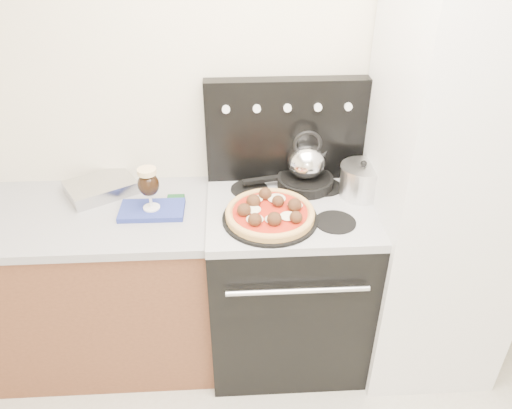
{
  "coord_description": "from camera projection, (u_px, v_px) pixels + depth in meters",
  "views": [
    {
      "loc": [
        -0.18,
        -0.73,
        2.16
      ],
      "look_at": [
        -0.08,
        1.05,
        1.01
      ],
      "focal_mm": 35.0,
      "sensor_mm": 36.0,
      "label": 1
    }
  ],
  "objects": [
    {
      "name": "backguard",
      "position": [
        285.0,
        130.0,
        2.38
      ],
      "size": [
        0.76,
        0.08,
        0.5
      ],
      "primitive_type": "cube",
      "color": "black",
      "rests_on": "cooktop"
    },
    {
      "name": "countertop",
      "position": [
        48.0,
        217.0,
        2.27
      ],
      "size": [
        1.48,
        0.63,
        0.04
      ],
      "primitive_type": "cube",
      "color": "#9A9AA0",
      "rests_on": "base_cabinet"
    },
    {
      "name": "stock_pot",
      "position": [
        361.0,
        182.0,
        2.32
      ],
      "size": [
        0.24,
        0.24,
        0.14
      ],
      "primitive_type": "cylinder",
      "rotation": [
        0.0,
        0.0,
        -0.24
      ],
      "color": "silver",
      "rests_on": "cooktop"
    },
    {
      "name": "foil_sheet",
      "position": [
        101.0,
        187.0,
        2.4
      ],
      "size": [
        0.38,
        0.35,
        0.06
      ],
      "primitive_type": "cube",
      "rotation": [
        0.0,
        0.0,
        0.54
      ],
      "color": "silver",
      "rests_on": "countertop"
    },
    {
      "name": "pizza",
      "position": [
        270.0,
        212.0,
        2.16
      ],
      "size": [
        0.5,
        0.5,
        0.06
      ],
      "primitive_type": null,
      "rotation": [
        0.0,
        0.0,
        -0.35
      ],
      "color": "tan",
      "rests_on": "pizza_pan"
    },
    {
      "name": "pizza_pan",
      "position": [
        270.0,
        218.0,
        2.18
      ],
      "size": [
        0.48,
        0.48,
        0.01
      ],
      "primitive_type": "cylinder",
      "rotation": [
        0.0,
        0.0,
        0.16
      ],
      "color": "black",
      "rests_on": "cooktop"
    },
    {
      "name": "cooktop",
      "position": [
        290.0,
        209.0,
        2.29
      ],
      "size": [
        0.76,
        0.65,
        0.04
      ],
      "primitive_type": "cube",
      "color": "#ADADB2",
      "rests_on": "stove_body"
    },
    {
      "name": "base_cabinet",
      "position": [
        68.0,
        291.0,
        2.52
      ],
      "size": [
        1.45,
        0.6,
        0.86
      ],
      "primitive_type": "cube",
      "color": "brown",
      "rests_on": "ground"
    },
    {
      "name": "room_shell",
      "position": [
        302.0,
        279.0,
        1.36
      ],
      "size": [
        3.52,
        3.01,
        2.52
      ],
      "color": "beige",
      "rests_on": "ground"
    },
    {
      "name": "oven_mitt",
      "position": [
        152.0,
        210.0,
        2.26
      ],
      "size": [
        0.29,
        0.17,
        0.02
      ],
      "primitive_type": "cube",
      "rotation": [
        0.0,
        0.0,
        -0.01
      ],
      "color": "navy",
      "rests_on": "countertop"
    },
    {
      "name": "skillet",
      "position": [
        305.0,
        181.0,
        2.42
      ],
      "size": [
        0.32,
        0.32,
        0.05
      ],
      "primitive_type": "cylinder",
      "rotation": [
        0.0,
        0.0,
        0.21
      ],
      "color": "black",
      "rests_on": "cooktop"
    },
    {
      "name": "tea_kettle",
      "position": [
        307.0,
        158.0,
        2.35
      ],
      "size": [
        0.19,
        0.19,
        0.2
      ],
      "primitive_type": null,
      "rotation": [
        0.0,
        0.0,
        -0.03
      ],
      "color": "white",
      "rests_on": "skillet"
    },
    {
      "name": "fridge",
      "position": [
        443.0,
        198.0,
        2.28
      ],
      "size": [
        0.64,
        0.68,
        1.9
      ],
      "primitive_type": "cube",
      "color": "silver",
      "rests_on": "ground"
    },
    {
      "name": "stove_body",
      "position": [
        287.0,
        284.0,
        2.54
      ],
      "size": [
        0.76,
        0.65,
        0.88
      ],
      "primitive_type": "cube",
      "color": "black",
      "rests_on": "ground"
    },
    {
      "name": "beer_glass",
      "position": [
        149.0,
        189.0,
        2.2
      ],
      "size": [
        0.12,
        0.12,
        0.21
      ],
      "primitive_type": null,
      "rotation": [
        0.0,
        0.0,
        0.31
      ],
      "color": "black",
      "rests_on": "oven_mitt"
    }
  ]
}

